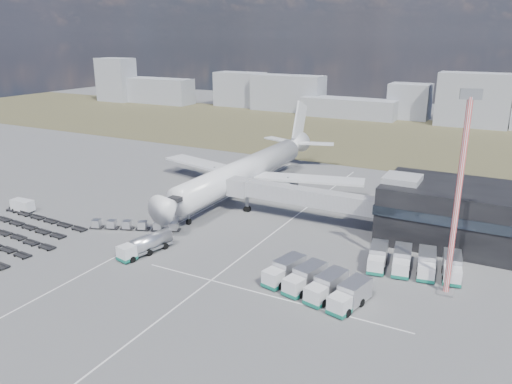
% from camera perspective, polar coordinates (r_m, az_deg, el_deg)
% --- Properties ---
extents(ground, '(420.00, 420.00, 0.00)m').
position_cam_1_polar(ground, '(88.56, -11.06, -5.50)').
color(ground, '#565659').
rests_on(ground, ground).
extents(grass_strip, '(420.00, 90.00, 0.01)m').
position_cam_1_polar(grass_strip, '(183.61, 11.00, 6.50)').
color(grass_strip, '#4C472E').
rests_on(grass_strip, ground).
extents(lane_markings, '(47.12, 110.00, 0.01)m').
position_cam_1_polar(lane_markings, '(85.42, -4.64, -6.10)').
color(lane_markings, silver).
rests_on(lane_markings, ground).
extents(terminal, '(30.40, 16.40, 11.00)m').
position_cam_1_polar(terminal, '(91.39, 23.58, -2.43)').
color(terminal, black).
rests_on(terminal, ground).
extents(jet_bridge, '(30.30, 3.80, 7.05)m').
position_cam_1_polar(jet_bridge, '(95.29, 4.05, -0.29)').
color(jet_bridge, '#939399').
rests_on(jet_bridge, ground).
extents(airliner, '(51.59, 64.53, 17.62)m').
position_cam_1_polar(airliner, '(112.29, -0.86, 2.64)').
color(airliner, silver).
rests_on(airliner, ground).
extents(skyline, '(304.29, 25.34, 22.38)m').
position_cam_1_polar(skyline, '(219.69, 13.41, 10.17)').
color(skyline, '#91949E').
rests_on(skyline, ground).
extents(fuel_tanker, '(4.45, 10.04, 3.15)m').
position_cam_1_polar(fuel_tanker, '(83.44, -12.52, -5.90)').
color(fuel_tanker, silver).
rests_on(fuel_tanker, ground).
extents(pushback_tug, '(3.46, 2.08, 1.50)m').
position_cam_1_polar(pushback_tug, '(96.40, -9.98, -3.02)').
color(pushback_tug, silver).
rests_on(pushback_tug, ground).
extents(utility_van, '(4.81, 2.31, 2.49)m').
position_cam_1_polar(utility_van, '(110.96, -25.12, -1.44)').
color(utility_van, silver).
rests_on(utility_van, ground).
extents(catering_truck, '(3.96, 7.11, 3.08)m').
position_cam_1_polar(catering_truck, '(115.07, -0.07, 1.09)').
color(catering_truck, silver).
rests_on(catering_truck, ground).
extents(service_trucks_near, '(14.83, 10.34, 3.00)m').
position_cam_1_polar(service_trucks_near, '(70.16, 6.81, -10.23)').
color(service_trucks_near, silver).
rests_on(service_trucks_near, ground).
extents(service_trucks_far, '(14.18, 9.26, 2.93)m').
position_cam_1_polar(service_trucks_far, '(79.19, 17.62, -7.64)').
color(service_trucks_far, silver).
rests_on(service_trucks_far, ground).
extents(uld_row, '(16.15, 7.78, 1.53)m').
position_cam_1_polar(uld_row, '(94.00, -13.69, -3.70)').
color(uld_row, black).
rests_on(uld_row, ground).
extents(floodlight_mast, '(2.66, 2.15, 27.91)m').
position_cam_1_polar(floodlight_mast, '(69.91, 22.06, -0.57)').
color(floodlight_mast, red).
rests_on(floodlight_mast, ground).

